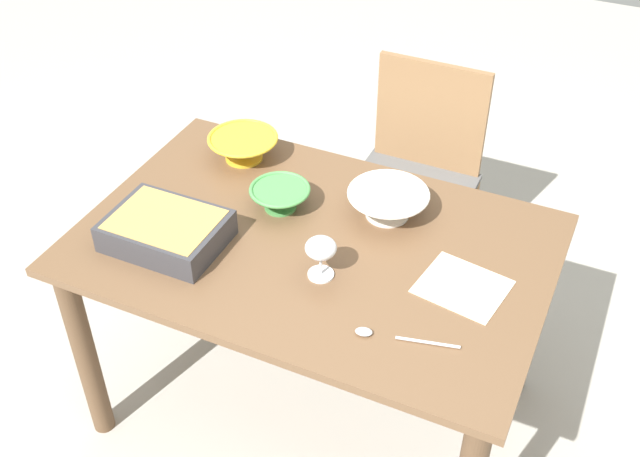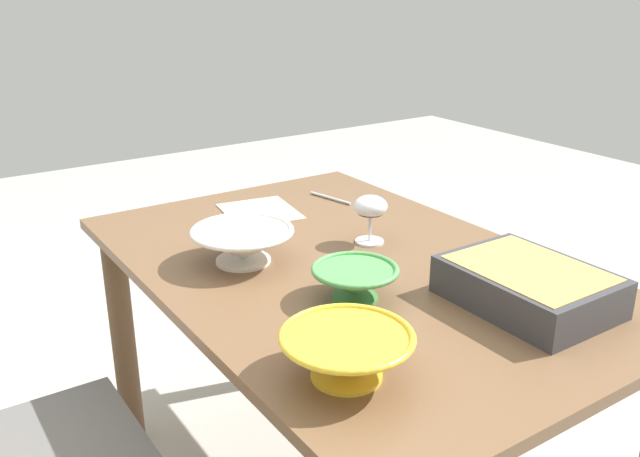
% 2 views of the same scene
% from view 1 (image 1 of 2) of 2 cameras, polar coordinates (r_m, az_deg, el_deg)
% --- Properties ---
extents(ground_plane, '(8.00, 8.00, 0.00)m').
position_cam_1_polar(ground_plane, '(2.77, -0.38, -12.69)').
color(ground_plane, '#B2ADA3').
extents(dining_table, '(1.35, 0.89, 0.74)m').
position_cam_1_polar(dining_table, '(2.32, -0.44, -3.28)').
color(dining_table, brown).
rests_on(dining_table, ground_plane).
extents(chair, '(0.44, 0.41, 0.89)m').
position_cam_1_polar(chair, '(2.97, 7.15, 4.26)').
color(chair, '#595959').
rests_on(chair, ground_plane).
extents(wine_glass, '(0.09, 0.09, 0.13)m').
position_cam_1_polar(wine_glass, '(2.07, 0.06, -1.59)').
color(wine_glass, white).
rests_on(wine_glass, dining_table).
extents(casserole_dish, '(0.33, 0.24, 0.08)m').
position_cam_1_polar(casserole_dish, '(2.25, -11.20, -0.07)').
color(casserole_dish, '#38383D').
rests_on(casserole_dish, dining_table).
extents(mixing_bowl, '(0.24, 0.24, 0.09)m').
position_cam_1_polar(mixing_bowl, '(2.32, 5.00, 1.94)').
color(mixing_bowl, white).
rests_on(mixing_bowl, dining_table).
extents(small_bowl, '(0.19, 0.19, 0.07)m').
position_cam_1_polar(small_bowl, '(2.34, -2.94, 2.36)').
color(small_bowl, '#4C994C').
rests_on(small_bowl, dining_table).
extents(serving_bowl, '(0.23, 0.23, 0.08)m').
position_cam_1_polar(serving_bowl, '(2.57, -5.64, 6.02)').
color(serving_bowl, yellow).
rests_on(serving_bowl, dining_table).
extents(serving_spoon, '(0.26, 0.08, 0.01)m').
position_cam_1_polar(serving_spoon, '(1.97, 4.89, -7.81)').
color(serving_spoon, silver).
rests_on(serving_spoon, dining_table).
extents(napkin, '(0.25, 0.23, 0.00)m').
position_cam_1_polar(napkin, '(2.13, 10.40, -4.21)').
color(napkin, beige).
rests_on(napkin, dining_table).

